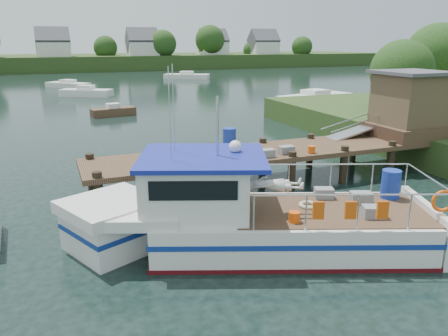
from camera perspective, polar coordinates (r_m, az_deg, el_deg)
name	(u,v)px	position (r m, az deg, el deg)	size (l,w,h in m)	color
ground_plane	(233,186)	(18.14, 1.18, -2.38)	(160.00, 160.00, 0.00)	black
far_shore	(80,59)	(98.49, -18.32, 13.34)	(140.00, 42.55, 9.22)	#2D441C
dock	(365,122)	(20.93, 17.95, 5.69)	(16.60, 3.00, 4.78)	#4C3524
lobster_boat	(243,217)	(12.57, 2.55, -6.46)	(10.61, 6.19, 5.23)	silver
moored_rowboat	(113,111)	(36.34, -14.27, 7.20)	(3.60, 1.73, 1.00)	#4C3524
moored_far	(187,76)	(70.65, -4.89, 11.88)	(7.27, 5.53, 1.19)	silver
moored_b	(86,92)	(50.10, -17.55, 9.41)	(5.69, 4.34, 1.21)	silver
moored_c	(315,98)	(43.77, 11.81, 8.95)	(8.46, 4.70, 1.27)	silver
moored_d	(68,85)	(60.48, -19.71, 10.21)	(5.52, 5.89, 1.03)	silver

